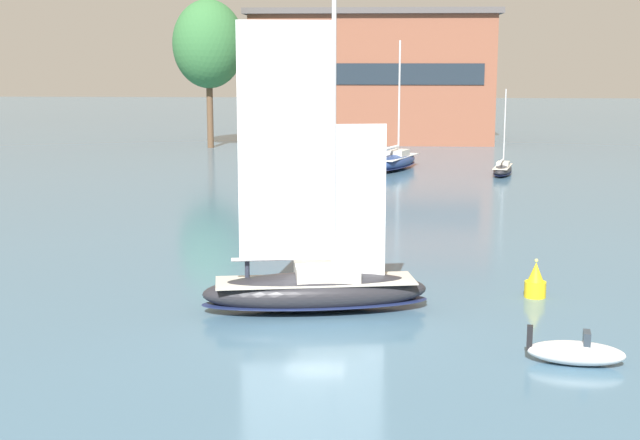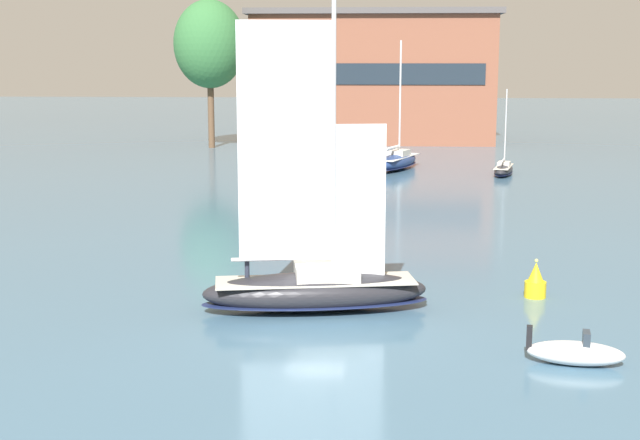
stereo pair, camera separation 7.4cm
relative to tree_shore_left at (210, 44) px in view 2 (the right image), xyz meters
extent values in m
plane|color=#42667F|center=(17.00, -67.49, -11.95)|extent=(400.00, 400.00, 0.00)
cube|color=brown|center=(18.81, 11.87, -4.18)|extent=(29.48, 17.39, 15.54)
cube|color=#1E2833|center=(18.81, 3.09, -3.40)|extent=(26.54, 0.10, 2.49)
cube|color=#514C4C|center=(18.81, 11.87, 3.94)|extent=(30.68, 18.59, 0.70)
cylinder|color=brown|center=(0.00, 0.00, -7.34)|extent=(0.74, 0.74, 9.21)
ellipsoid|color=#336B38|center=(0.00, 0.00, 0.05)|extent=(8.29, 8.29, 10.13)
ellipsoid|color=#232328|center=(17.00, -67.49, -11.14)|extent=(9.80, 4.24, 1.61)
ellipsoid|color=#19234C|center=(17.00, -67.49, -11.58)|extent=(9.90, 4.28, 0.19)
cube|color=#BCB7A8|center=(17.00, -67.49, -10.67)|extent=(8.60, 3.62, 0.06)
cube|color=beige|center=(17.47, -67.40, -10.31)|extent=(2.93, 2.28, 0.66)
cylinder|color=silver|center=(17.75, -67.36, -4.71)|extent=(0.19, 0.19, 11.85)
cylinder|color=silver|center=(15.64, -67.72, -9.69)|extent=(4.23, 0.89, 0.16)
cube|color=white|center=(15.81, -67.69, -4.83)|extent=(3.87, 0.70, 9.72)
cube|color=white|center=(18.87, -67.16, -7.38)|extent=(2.06, 0.38, 6.52)
cylinder|color=#232838|center=(14.14, -67.66, -10.21)|extent=(0.23, 0.23, 0.85)
cylinder|color=silver|center=(14.14, -67.66, -9.46)|extent=(0.39, 0.39, 0.65)
sphere|color=tan|center=(14.14, -67.66, -9.02)|extent=(0.24, 0.24, 0.24)
ellipsoid|color=navy|center=(21.36, -19.15, -11.21)|extent=(5.33, 8.99, 1.48)
ellipsoid|color=#19234C|center=(21.36, -19.15, -11.61)|extent=(5.39, 9.08, 0.18)
cube|color=silver|center=(21.36, -19.15, -10.77)|extent=(4.60, 7.88, 0.06)
cube|color=beige|center=(21.51, -18.74, -10.44)|extent=(2.45, 2.88, 0.61)
cylinder|color=silver|center=(21.61, -18.50, -5.31)|extent=(0.17, 0.17, 10.86)
cylinder|color=silver|center=(20.92, -20.33, -9.87)|extent=(1.51, 3.71, 0.15)
cylinder|color=white|center=(20.92, -20.33, -9.77)|extent=(1.46, 3.38, 0.24)
ellipsoid|color=#232328|center=(30.95, -22.66, -11.48)|extent=(2.84, 5.74, 0.94)
ellipsoid|color=#19234C|center=(30.95, -22.66, -11.73)|extent=(2.87, 5.80, 0.11)
cube|color=beige|center=(30.95, -22.66, -11.19)|extent=(2.44, 5.04, 0.06)
cube|color=beige|center=(31.02, -22.39, -10.96)|extent=(1.43, 1.76, 0.39)
cylinder|color=silver|center=(31.06, -22.23, -7.70)|extent=(0.11, 0.11, 6.91)
cylinder|color=silver|center=(30.75, -23.44, -10.60)|extent=(0.69, 2.44, 0.09)
cylinder|color=white|center=(30.75, -23.44, -10.54)|extent=(0.69, 2.21, 0.15)
ellipsoid|color=silver|center=(26.50, -73.62, -11.55)|extent=(3.51, 1.86, 0.80)
cube|color=black|center=(24.93, -73.37, -11.11)|extent=(0.24, 0.27, 0.88)
cube|color=#28333D|center=(26.83, -73.68, -10.98)|extent=(0.35, 0.70, 0.48)
cylinder|color=yellow|center=(26.61, -64.82, -11.59)|extent=(0.95, 0.95, 0.72)
cone|color=yellow|center=(26.61, -64.82, -10.79)|extent=(0.72, 0.72, 0.87)
sphere|color=#F2F266|center=(26.61, -64.82, -10.28)|extent=(0.16, 0.16, 0.16)
camera|label=1|loc=(19.48, -103.70, -1.42)|focal=50.00mm
camera|label=2|loc=(19.56, -103.69, -1.42)|focal=50.00mm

